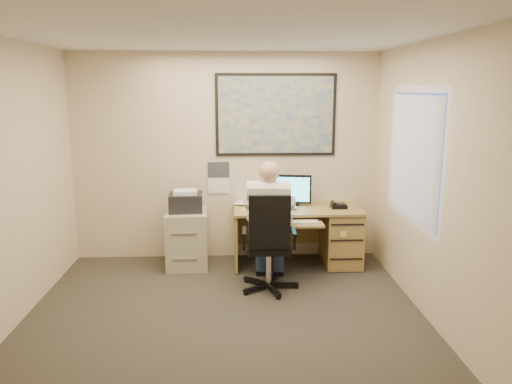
{
  "coord_description": "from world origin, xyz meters",
  "views": [
    {
      "loc": [
        0.1,
        -4.25,
        2.24
      ],
      "look_at": [
        0.35,
        1.3,
        1.08
      ],
      "focal_mm": 35.0,
      "sensor_mm": 36.0,
      "label": 1
    }
  ],
  "objects_px": {
    "filing_cabinet": "(187,233)",
    "office_chair": "(269,262)",
    "person": "(269,226)",
    "desk": "(322,230)"
  },
  "relations": [
    {
      "from": "filing_cabinet",
      "to": "office_chair",
      "type": "xyz_separation_m",
      "value": [
        0.99,
        -0.85,
        -0.09
      ]
    },
    {
      "from": "office_chair",
      "to": "person",
      "type": "relative_size",
      "value": 0.78
    },
    {
      "from": "desk",
      "to": "person",
      "type": "xyz_separation_m",
      "value": [
        -0.74,
        -0.78,
        0.28
      ]
    },
    {
      "from": "filing_cabinet",
      "to": "person",
      "type": "xyz_separation_m",
      "value": [
        0.99,
        -0.77,
        0.3
      ]
    },
    {
      "from": "desk",
      "to": "filing_cabinet",
      "type": "distance_m",
      "value": 1.73
    },
    {
      "from": "desk",
      "to": "person",
      "type": "height_order",
      "value": "person"
    },
    {
      "from": "filing_cabinet",
      "to": "office_chair",
      "type": "bearing_deg",
      "value": -43.61
    },
    {
      "from": "filing_cabinet",
      "to": "desk",
      "type": "bearing_deg",
      "value": -2.64
    },
    {
      "from": "desk",
      "to": "person",
      "type": "relative_size",
      "value": 1.1
    },
    {
      "from": "desk",
      "to": "filing_cabinet",
      "type": "bearing_deg",
      "value": -179.71
    }
  ]
}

